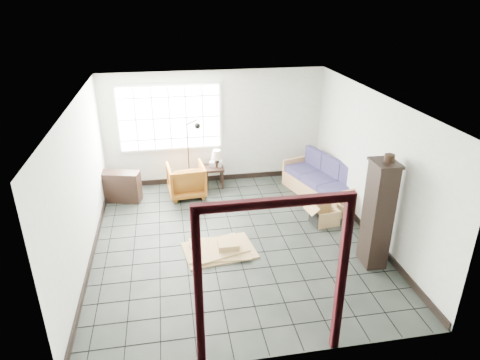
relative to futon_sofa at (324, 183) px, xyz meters
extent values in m
plane|color=black|center=(-2.21, -1.44, -0.32)|extent=(5.50, 5.50, 0.00)
cube|color=#B2B8B0|center=(-2.21, 1.31, 0.98)|extent=(5.00, 0.02, 2.60)
cube|color=#B2B8B0|center=(-2.21, -4.19, 0.98)|extent=(5.00, 0.02, 2.60)
cube|color=#B2B8B0|center=(-4.71, -1.44, 0.98)|extent=(0.02, 5.50, 2.60)
cube|color=#B2B8B0|center=(0.29, -1.44, 0.98)|extent=(0.02, 5.50, 2.60)
cube|color=white|center=(-2.21, -1.44, 2.28)|extent=(5.00, 5.50, 0.02)
cube|color=black|center=(-2.21, 1.29, -0.26)|extent=(4.95, 0.03, 0.12)
cube|color=black|center=(-4.69, -1.44, -0.26)|extent=(0.03, 5.45, 0.12)
cube|color=black|center=(0.27, -1.44, -0.26)|extent=(0.03, 5.45, 0.12)
cube|color=silver|center=(-3.21, 1.27, 1.28)|extent=(2.32, 0.06, 1.52)
cube|color=white|center=(-3.21, 1.23, 1.28)|extent=(2.20, 0.02, 1.40)
cube|color=#3E0E13|center=(-3.06, -4.14, 0.73)|extent=(0.10, 0.08, 2.10)
cube|color=#3E0E13|center=(-1.36, -4.14, 0.73)|extent=(0.10, 0.08, 2.10)
cube|color=#3E0E13|center=(-2.21, -4.14, 1.83)|extent=(1.80, 0.08, 0.10)
cube|color=#AA804D|center=(-0.06, -0.02, -0.15)|extent=(1.26, 2.01, 0.34)
cube|color=#AA804D|center=(0.22, -0.94, -0.02)|extent=(0.73, 0.27, 0.60)
cube|color=#AA804D|center=(-0.34, 0.91, -0.02)|extent=(0.73, 0.27, 0.60)
cube|color=#AA804D|center=(0.26, 0.08, 0.20)|extent=(0.62, 1.81, 0.66)
cube|color=#1A2041|center=(0.10, -0.62, 0.09)|extent=(0.82, 0.77, 0.15)
cube|color=#1A2041|center=(0.36, -0.54, 0.32)|extent=(0.30, 0.61, 0.49)
cube|color=#1A2041|center=(-0.08, -0.02, 0.09)|extent=(0.82, 0.77, 0.15)
cube|color=#1A2041|center=(0.18, 0.06, 0.32)|extent=(0.30, 0.61, 0.49)
cube|color=#1A2041|center=(-0.26, 0.57, 0.09)|extent=(0.82, 0.77, 0.15)
cube|color=#1A2041|center=(0.00, 0.65, 0.32)|extent=(0.30, 0.61, 0.49)
imported|color=brown|center=(-2.95, 0.60, 0.08)|extent=(0.84, 0.80, 0.80)
cube|color=black|center=(-2.29, 0.96, 0.14)|extent=(0.45, 0.45, 0.05)
cube|color=black|center=(-2.47, 0.78, -0.10)|extent=(0.04, 0.04, 0.44)
cube|color=black|center=(-2.12, 0.78, -0.10)|extent=(0.04, 0.04, 0.44)
cube|color=black|center=(-2.47, 1.13, -0.10)|extent=(0.04, 0.04, 0.44)
cube|color=black|center=(-2.11, 1.13, -0.10)|extent=(0.04, 0.04, 0.44)
cylinder|color=black|center=(-2.22, 0.96, 0.24)|extent=(0.11, 0.11, 0.14)
cylinder|color=black|center=(-2.22, 0.96, 0.36)|extent=(0.03, 0.03, 0.10)
cone|color=beige|center=(-2.22, 0.96, 0.47)|extent=(0.30, 0.30, 0.20)
cube|color=silver|center=(-2.24, 1.03, 0.22)|extent=(0.33, 0.29, 0.10)
cylinder|color=black|center=(-2.37, 1.07, 0.22)|extent=(0.04, 0.06, 0.06)
cylinder|color=black|center=(-2.86, 0.96, -0.30)|extent=(0.29, 0.29, 0.03)
cylinder|color=black|center=(-2.86, 0.96, 0.46)|extent=(0.03, 0.03, 1.52)
cylinder|color=black|center=(-2.75, 0.89, 1.27)|extent=(0.26, 0.06, 0.14)
sphere|color=black|center=(-2.64, 0.83, 1.20)|extent=(0.15, 0.15, 0.14)
cube|color=black|center=(-4.36, 0.57, 0.01)|extent=(0.91, 0.53, 0.66)
cube|color=black|center=(-4.36, 0.57, 0.02)|extent=(0.84, 0.47, 0.03)
cube|color=black|center=(-0.06, -2.50, 0.58)|extent=(0.35, 0.46, 1.80)
cube|color=black|center=(-0.06, -2.50, 1.48)|extent=(0.40, 0.50, 0.04)
cylinder|color=black|center=(-0.01, -2.51, 1.56)|extent=(0.20, 0.20, 0.12)
cube|color=olive|center=(-0.38, -1.13, -0.31)|extent=(0.52, 0.44, 0.02)
cube|color=black|center=(-0.61, -1.16, -0.16)|extent=(0.07, 0.37, 0.32)
cube|color=olive|center=(-0.15, -1.09, -0.16)|extent=(0.07, 0.37, 0.32)
cube|color=olive|center=(-0.35, -1.31, -0.16)|extent=(0.47, 0.09, 0.32)
cube|color=olive|center=(-0.41, -0.94, -0.16)|extent=(0.47, 0.09, 0.32)
cube|color=olive|center=(-0.68, -1.17, 0.06)|extent=(0.23, 0.40, 0.13)
cube|color=olive|center=(-0.08, -1.08, 0.06)|extent=(0.23, 0.40, 0.13)
cube|color=olive|center=(-2.53, -1.73, -0.31)|extent=(1.31, 1.01, 0.03)
cube|color=olive|center=(-2.53, -1.73, -0.28)|extent=(1.10, 0.84, 0.03)
cube|color=olive|center=(-2.53, -1.73, -0.26)|extent=(1.06, 0.89, 0.03)
cube|color=olive|center=(-2.38, -1.77, -0.19)|extent=(0.36, 0.29, 0.10)
camera|label=1|loc=(-3.27, -8.02, 3.90)|focal=32.00mm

